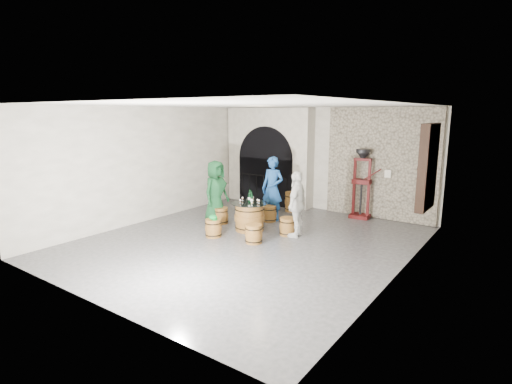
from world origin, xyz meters
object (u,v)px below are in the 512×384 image
Objects in this scene: person_blue at (273,189)px; barrel_stool_near_right at (254,234)px; barrel_table at (249,217)px; wine_bottle_right at (250,197)px; barrel_stool_left at (221,216)px; barrel_stool_near_left at (213,228)px; person_green at (216,192)px; wine_bottle_left at (250,197)px; corking_press at (362,178)px; barrel_stool_far at (269,214)px; side_barrel at (292,202)px; wine_bottle_center at (252,199)px; person_white at (297,204)px; barrel_stool_right at (287,226)px.

barrel_stool_near_right is at bearing -70.86° from person_blue.
wine_bottle_right reaches higher than barrel_table.
wine_bottle_right reaches higher than barrel_stool_left.
barrel_table is 1.06m from barrel_stool_near_left.
person_green is (-1.23, 0.09, 0.51)m from barrel_table.
person_green is (-0.18, 0.01, 0.65)m from barrel_stool_left.
wine_bottle_right is at bearing -99.02° from wine_bottle_left.
wine_bottle_left and wine_bottle_right have the same top height.
barrel_stool_far is at bearing -140.83° from corking_press.
barrel_stool_far is at bearing -51.30° from person_green.
barrel_stool_near_left is 4.60m from corking_press.
barrel_stool_far is at bearing -86.39° from side_barrel.
barrel_stool_left is at bearing 121.55° from barrel_stool_near_left.
wine_bottle_center reaches higher than barrel_stool_near_right.
barrel_table is 1.06m from barrel_stool_far.
barrel_stool_far is at bearing -130.02° from person_white.
person_blue reaches higher than barrel_stool_near_right.
barrel_stool_right is 1.00× the size of barrel_stool_near_left.
barrel_stool_left is 1.23m from barrel_stool_near_left.
person_green is at bearing -114.37° from side_barrel.
corking_press reaches higher than barrel_stool_near_right.
wine_bottle_center is (0.18, -1.10, 0.64)m from barrel_stool_far.
wine_bottle_right is (0.02, -0.98, 0.64)m from barrel_stool_far.
barrel_stool_near_left is 0.27× the size of person_white.
person_blue is 1.11× the size of person_white.
wine_bottle_right is at bearing 71.19° from barrel_stool_near_left.
wine_bottle_left reaches higher than barrel_stool_near_right.
wine_bottle_center is (0.51, 0.92, 0.64)m from barrel_stool_near_left.
wine_bottle_left is at bearing 1.14° from barrel_stool_left.
barrel_table is 2.93× the size of wine_bottle_right.
person_blue is (-0.08, 1.22, 0.55)m from barrel_table.
corking_press is at bearing 59.21° from barrel_stool_near_left.
person_blue reaches higher than barrel_stool_right.
person_green is at bearing -95.52° from person_white.
barrel_stool_right is 0.25× the size of person_blue.
person_white is at bearing 7.38° from wine_bottle_left.
person_green is at bearing -176.80° from barrel_stool_right.
barrel_stool_far is 1.28m from wine_bottle_center.
side_barrel is (1.07, 2.36, -0.57)m from person_green.
barrel_stool_left is 2.08m from barrel_stool_right.
wine_bottle_left reaches higher than barrel_stool_right.
barrel_table is 1.58× the size of side_barrel.
barrel_stool_left is at bearing -140.32° from corking_press.
person_green is at bearing -179.69° from wine_bottle_left.
barrel_stool_near_left is at bearing -99.43° from barrel_stool_far.
person_white is at bearing 4.68° from barrel_stool_left.
barrel_stool_right is 0.22× the size of corking_press.
barrel_stool_right is 1.26m from wine_bottle_right.
wine_bottle_right is at bearing 142.68° from wine_bottle_center.
wine_bottle_center is at bearing -6.34° from barrel_stool_left.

